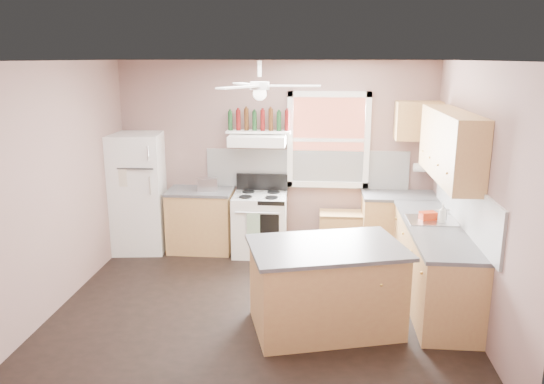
# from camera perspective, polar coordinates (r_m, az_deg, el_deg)

# --- Properties ---
(floor) EXTENTS (4.50, 4.50, 0.00)m
(floor) POSITION_cam_1_polar(r_m,az_deg,el_deg) (6.17, -1.20, -12.00)
(floor) COLOR black
(floor) RESTS_ON ground
(ceiling) EXTENTS (4.50, 4.50, 0.00)m
(ceiling) POSITION_cam_1_polar(r_m,az_deg,el_deg) (5.54, -1.35, 13.94)
(ceiling) COLOR white
(ceiling) RESTS_ON ground
(wall_back) EXTENTS (4.50, 0.05, 2.70)m
(wall_back) POSITION_cam_1_polar(r_m,az_deg,el_deg) (7.68, 0.41, 3.90)
(wall_back) COLOR #7D5F58
(wall_back) RESTS_ON ground
(wall_right) EXTENTS (0.05, 4.00, 2.70)m
(wall_right) POSITION_cam_1_polar(r_m,az_deg,el_deg) (5.91, 21.23, -0.24)
(wall_right) COLOR #7D5F58
(wall_right) RESTS_ON ground
(wall_left) EXTENTS (0.05, 4.00, 2.70)m
(wall_left) POSITION_cam_1_polar(r_m,az_deg,el_deg) (6.37, -22.07, 0.68)
(wall_left) COLOR #7D5F58
(wall_left) RESTS_ON ground
(backsplash_back) EXTENTS (2.90, 0.03, 0.55)m
(backsplash_back) POSITION_cam_1_polar(r_m,az_deg,el_deg) (7.65, 3.75, 2.50)
(backsplash_back) COLOR white
(backsplash_back) RESTS_ON wall_back
(backsplash_right) EXTENTS (0.03, 2.60, 0.55)m
(backsplash_right) POSITION_cam_1_polar(r_m,az_deg,el_deg) (6.22, 20.00, -1.10)
(backsplash_right) COLOR white
(backsplash_right) RESTS_ON wall_right
(window_view) EXTENTS (1.00, 0.02, 1.20)m
(window_view) POSITION_cam_1_polar(r_m,az_deg,el_deg) (7.57, 6.08, 5.59)
(window_view) COLOR brown
(window_view) RESTS_ON wall_back
(window_frame) EXTENTS (1.16, 0.07, 1.36)m
(window_frame) POSITION_cam_1_polar(r_m,az_deg,el_deg) (7.54, 6.08, 5.56)
(window_frame) COLOR white
(window_frame) RESTS_ON wall_back
(refrigerator) EXTENTS (0.80, 0.78, 1.70)m
(refrigerator) POSITION_cam_1_polar(r_m,az_deg,el_deg) (7.82, -14.22, -0.08)
(refrigerator) COLOR white
(refrigerator) RESTS_ON floor
(base_cabinet_left) EXTENTS (0.90, 0.60, 0.86)m
(base_cabinet_left) POSITION_cam_1_polar(r_m,az_deg,el_deg) (7.74, -7.66, -3.15)
(base_cabinet_left) COLOR #AB7947
(base_cabinet_left) RESTS_ON floor
(counter_left) EXTENTS (0.92, 0.62, 0.04)m
(counter_left) POSITION_cam_1_polar(r_m,az_deg,el_deg) (7.62, -7.77, 0.08)
(counter_left) COLOR #48484A
(counter_left) RESTS_ON base_cabinet_left
(toaster) EXTENTS (0.30, 0.20, 0.18)m
(toaster) POSITION_cam_1_polar(r_m,az_deg,el_deg) (7.54, -6.95, 0.80)
(toaster) COLOR silver
(toaster) RESTS_ON counter_left
(stove) EXTENTS (0.76, 0.66, 0.86)m
(stove) POSITION_cam_1_polar(r_m,az_deg,el_deg) (7.54, -1.31, -3.50)
(stove) COLOR white
(stove) RESTS_ON floor
(range_hood) EXTENTS (0.78, 0.50, 0.14)m
(range_hood) POSITION_cam_1_polar(r_m,az_deg,el_deg) (7.38, -1.55, 5.61)
(range_hood) COLOR white
(range_hood) RESTS_ON wall_back
(bottle_shelf) EXTENTS (0.90, 0.26, 0.03)m
(bottle_shelf) POSITION_cam_1_polar(r_m,az_deg,el_deg) (7.49, -1.45, 6.50)
(bottle_shelf) COLOR white
(bottle_shelf) RESTS_ON range_hood
(cart) EXTENTS (0.60, 0.40, 0.60)m
(cart) POSITION_cam_1_polar(r_m,az_deg,el_deg) (7.66, 7.35, -4.39)
(cart) COLOR #AB7947
(cart) RESTS_ON floor
(base_cabinet_corner) EXTENTS (1.00, 0.60, 0.86)m
(base_cabinet_corner) POSITION_cam_1_polar(r_m,az_deg,el_deg) (7.64, 13.41, -3.66)
(base_cabinet_corner) COLOR #AB7947
(base_cabinet_corner) RESTS_ON floor
(base_cabinet_right) EXTENTS (0.60, 2.20, 0.86)m
(base_cabinet_right) POSITION_cam_1_polar(r_m,az_deg,el_deg) (6.38, 16.94, -7.52)
(base_cabinet_right) COLOR #AB7947
(base_cabinet_right) RESTS_ON floor
(counter_corner) EXTENTS (1.02, 0.62, 0.04)m
(counter_corner) POSITION_cam_1_polar(r_m,az_deg,el_deg) (7.52, 13.60, -0.39)
(counter_corner) COLOR #48484A
(counter_corner) RESTS_ON base_cabinet_corner
(counter_right) EXTENTS (0.62, 2.22, 0.04)m
(counter_right) POSITION_cam_1_polar(r_m,az_deg,el_deg) (6.23, 17.14, -3.67)
(counter_right) COLOR #48484A
(counter_right) RESTS_ON base_cabinet_right
(sink) EXTENTS (0.55, 0.45, 0.03)m
(sink) POSITION_cam_1_polar(r_m,az_deg,el_deg) (6.41, 16.80, -3.00)
(sink) COLOR silver
(sink) RESTS_ON counter_right
(faucet) EXTENTS (0.03, 0.03, 0.14)m
(faucet) POSITION_cam_1_polar(r_m,az_deg,el_deg) (6.43, 18.24, -2.38)
(faucet) COLOR silver
(faucet) RESTS_ON sink
(upper_cabinet_right) EXTENTS (0.33, 1.80, 0.76)m
(upper_cabinet_right) POSITION_cam_1_polar(r_m,az_deg,el_deg) (6.25, 18.64, 4.77)
(upper_cabinet_right) COLOR #AB7947
(upper_cabinet_right) RESTS_ON wall_right
(upper_cabinet_corner) EXTENTS (0.60, 0.33, 0.52)m
(upper_cabinet_corner) POSITION_cam_1_polar(r_m,az_deg,el_deg) (7.50, 15.44, 7.39)
(upper_cabinet_corner) COLOR #AB7947
(upper_cabinet_corner) RESTS_ON wall_back
(paper_towel) EXTENTS (0.26, 0.12, 0.12)m
(paper_towel) POSITION_cam_1_polar(r_m,az_deg,el_deg) (7.65, 15.97, 2.54)
(paper_towel) COLOR white
(paper_towel) RESTS_ON wall_back
(island) EXTENTS (1.63, 1.26, 0.86)m
(island) POSITION_cam_1_polar(r_m,az_deg,el_deg) (5.55, 5.80, -10.31)
(island) COLOR #AB7947
(island) RESTS_ON floor
(island_top) EXTENTS (1.74, 1.37, 0.04)m
(island_top) POSITION_cam_1_polar(r_m,az_deg,el_deg) (5.38, 5.92, -5.95)
(island_top) COLOR #48484A
(island_top) RESTS_ON island
(ceiling_fan_hub) EXTENTS (0.20, 0.20, 0.08)m
(ceiling_fan_hub) POSITION_cam_1_polar(r_m,az_deg,el_deg) (5.54, -1.33, 11.36)
(ceiling_fan_hub) COLOR white
(ceiling_fan_hub) RESTS_ON ceiling
(soap_bottle) EXTENTS (0.09, 0.09, 0.22)m
(soap_bottle) POSITION_cam_1_polar(r_m,az_deg,el_deg) (6.32, 17.86, -2.23)
(soap_bottle) COLOR silver
(soap_bottle) RESTS_ON counter_right
(red_caddy) EXTENTS (0.21, 0.17, 0.10)m
(red_caddy) POSITION_cam_1_polar(r_m,az_deg,el_deg) (6.40, 16.43, -2.49)
(red_caddy) COLOR #AE2B0E
(red_caddy) RESTS_ON counter_right
(wine_bottles) EXTENTS (0.86, 0.06, 0.31)m
(wine_bottles) POSITION_cam_1_polar(r_m,az_deg,el_deg) (7.47, -1.45, 7.71)
(wine_bottles) COLOR #143819
(wine_bottles) RESTS_ON bottle_shelf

